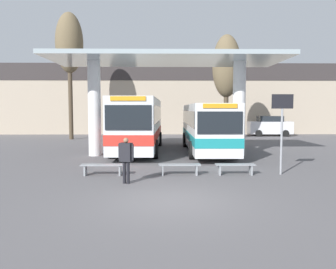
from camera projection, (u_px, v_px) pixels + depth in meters
name	position (u px, v px, depth m)	size (l,w,h in m)	color
ground_plane	(171.00, 201.00, 9.92)	(100.00, 100.00, 0.00)	#565456
townhouse_backdrop	(165.00, 93.00, 36.27)	(40.00, 0.58, 7.84)	tan
station_canopy	(167.00, 73.00, 19.35)	(13.63, 5.26, 5.85)	silver
transit_bus_left_bay	(139.00, 122.00, 21.61)	(2.99, 10.80, 3.45)	silver
transit_bus_center_bay	(206.00, 125.00, 21.34)	(2.73, 10.82, 3.08)	white
waiting_bench_near_pillar	(103.00, 167.00, 13.73)	(1.82, 0.44, 0.46)	gray
waiting_bench_mid_platform	(235.00, 167.00, 13.81)	(1.67, 0.44, 0.46)	gray
waiting_bench_far_platform	(179.00, 167.00, 13.77)	(1.78, 0.44, 0.46)	gray
info_sign_platform	(282.00, 118.00, 13.76)	(0.90, 0.09, 3.40)	gray
pedestrian_waiting	(126.00, 156.00, 12.14)	(0.62, 0.40, 1.72)	black
poplar_tree_behind_left	(227.00, 67.00, 28.45)	(2.46, 2.46, 9.24)	#473A2B
poplar_tree_behind_right	(69.00, 45.00, 29.74)	(2.49, 2.49, 11.55)	#473A2B
parked_car_street	(270.00, 126.00, 34.15)	(4.46, 2.03, 2.09)	silver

